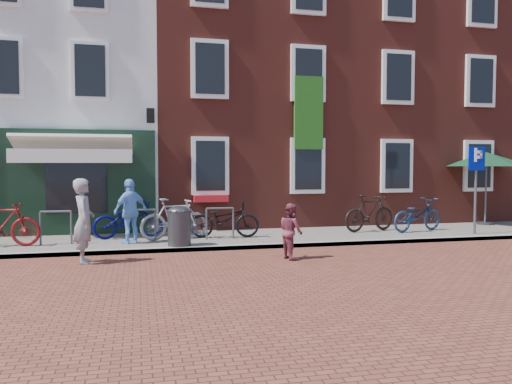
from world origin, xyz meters
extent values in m
plane|color=brown|center=(0.00, 0.00, 0.00)|extent=(80.00, 80.00, 0.00)
cube|color=slate|center=(1.00, 1.50, 0.05)|extent=(24.00, 3.00, 0.10)
cube|color=silver|center=(-5.00, 7.00, 4.50)|extent=(8.00, 8.00, 9.00)
cube|color=maroon|center=(2.00, 7.00, 5.00)|extent=(6.00, 8.00, 10.00)
cube|color=maroon|center=(8.00, 7.00, 5.00)|extent=(6.00, 8.00, 10.00)
cylinder|color=#39383B|center=(-0.62, 0.30, 0.51)|extent=(0.55, 0.55, 0.82)
ellipsoid|color=#39383B|center=(-0.62, 0.30, 0.98)|extent=(0.55, 0.55, 0.25)
cylinder|color=#4C4C4F|center=(7.56, 0.50, 1.24)|extent=(0.07, 0.07, 2.29)
cube|color=#01138A|center=(7.56, 0.48, 2.20)|extent=(0.50, 0.04, 0.65)
cylinder|color=#4C4C4F|center=(9.37, 2.40, 0.14)|extent=(0.50, 0.50, 0.08)
cylinder|color=#4C4C4F|center=(9.37, 2.40, 1.21)|extent=(0.06, 0.06, 2.21)
cone|color=#143821|center=(9.37, 2.40, 2.31)|extent=(2.63, 2.63, 0.45)
imported|color=gray|center=(-2.64, -0.85, 0.87)|extent=(0.49, 0.68, 1.74)
imported|color=brown|center=(1.64, -1.35, 0.60)|extent=(0.56, 0.66, 1.20)
imported|color=#74A9E8|center=(-1.74, 1.00, 0.89)|extent=(0.98, 0.86, 1.58)
imported|color=maroon|center=(-4.70, 1.16, 0.63)|extent=(1.83, 0.73, 1.07)
imported|color=#05044C|center=(-1.81, 1.93, 0.58)|extent=(1.93, 1.02, 0.96)
imported|color=gray|center=(-0.66, 1.37, 0.63)|extent=(1.84, 0.87, 1.07)
imported|color=black|center=(0.66, 1.43, 0.58)|extent=(1.90, 0.87, 0.96)
imported|color=black|center=(4.96, 1.70, 0.63)|extent=(1.85, 0.95, 1.07)
imported|color=#142C4D|center=(6.30, 1.38, 0.58)|extent=(1.94, 1.14, 0.96)
camera|label=1|loc=(-1.53, -11.53, 2.00)|focal=34.96mm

